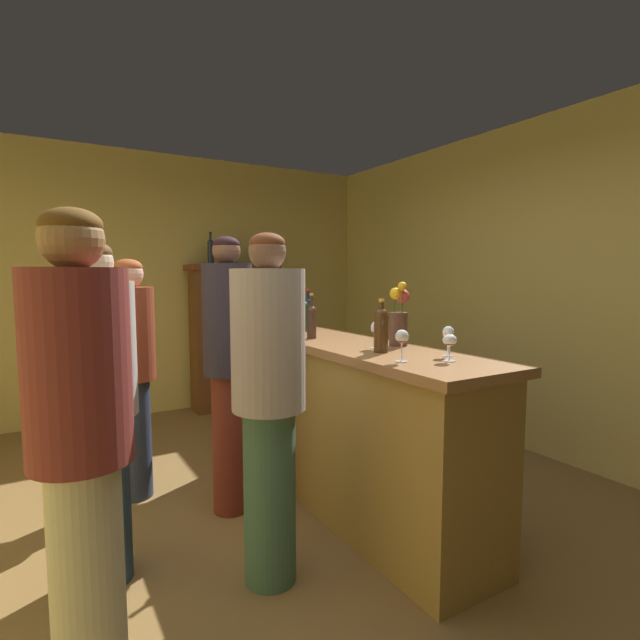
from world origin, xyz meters
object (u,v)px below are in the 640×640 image
wine_glass_mid (450,342)px  patron_near_entrance (228,362)px  wine_bottle_syrah (304,315)px  patron_by_cabinet (97,400)px  bar_counter (347,423)px  display_bottle_left (211,251)px  wine_glass_spare (448,334)px  patron_in_grey (81,442)px  display_bottle_center (256,254)px  patron_in_navy (131,367)px  display_cabinet (234,333)px  wine_bottle_chardonnay (308,312)px  flower_arrangement (399,317)px  wine_glass_front (402,338)px  patron_redhead (269,395)px  wine_glass_rear (376,330)px  wine_bottle_merlot (277,312)px  wine_bottle_rose (381,328)px  cheese_plate (277,332)px  display_bottle_midleft (233,253)px  wine_bottle_malbec (312,320)px

wine_glass_mid → patron_near_entrance: patron_near_entrance is taller
wine_bottle_syrah → patron_by_cabinet: patron_by_cabinet is taller
bar_counter → display_bottle_left: (-0.05, 2.56, 1.21)m
wine_glass_spare → patron_in_grey: size_ratio=0.09×
display_bottle_center → display_bottle_left: bearing=180.0°
patron_in_grey → patron_in_navy: (0.41, 1.61, -0.06)m
patron_by_cabinet → display_cabinet: bearing=46.3°
wine_bottle_chardonnay → display_bottle_center: size_ratio=1.12×
wine_bottle_chardonnay → flower_arrangement: 1.06m
display_cabinet → patron_in_grey: bearing=-117.9°
patron_in_grey → wine_glass_front: bearing=-45.9°
patron_redhead → flower_arrangement: bearing=-3.0°
bar_counter → wine_glass_rear: 0.71m
wine_bottle_merlot → patron_near_entrance: 0.80m
wine_bottle_rose → cheese_plate: (-0.11, 1.08, -0.13)m
display_bottle_left → wine_bottle_merlot: bearing=-91.9°
display_bottle_center → patron_redhead: size_ratio=0.17×
patron_redhead → wine_glass_rear: bearing=-1.6°
patron_by_cabinet → patron_in_navy: size_ratio=1.03×
patron_in_grey → wine_glass_mid: bearing=-50.2°
bar_counter → display_bottle_midleft: 2.83m
display_bottle_center → patron_in_grey: display_bottle_center is taller
wine_glass_spare → wine_glass_front: bearing=-179.8°
display_bottle_midleft → display_bottle_center: (0.26, -0.00, -0.01)m
wine_bottle_chardonnay → wine_glass_spare: size_ratio=1.97×
display_cabinet → flower_arrangement: size_ratio=4.17×
display_cabinet → wine_glass_spare: display_cabinet is taller
wine_glass_front → patron_near_entrance: patron_near_entrance is taller
display_bottle_midleft → display_bottle_center: 0.26m
display_bottle_center → patron_in_grey: bearing=-121.4°
wine_bottle_malbec → patron_by_cabinet: patron_by_cabinet is taller
wine_bottle_syrah → wine_bottle_merlot: 0.22m
display_cabinet → wine_glass_rear: bearing=-94.3°
display_cabinet → display_bottle_midleft: bearing=0.0°
wine_glass_front → patron_redhead: (-0.59, 0.25, -0.26)m
wine_bottle_rose → patron_by_cabinet: (-1.38, 0.38, -0.30)m
wine_glass_front → patron_by_cabinet: size_ratio=0.10×
bar_counter → flower_arrangement: 0.77m
wine_bottle_merlot → wine_bottle_chardonnay: bearing=-7.7°
wine_bottle_chardonnay → patron_redhead: patron_redhead is taller
display_cabinet → flower_arrangement: 2.88m
display_cabinet → wine_bottle_merlot: display_cabinet is taller
wine_bottle_chardonnay → wine_bottle_rose: size_ratio=1.07×
wine_glass_spare → patron_redhead: bearing=164.6°
wine_bottle_malbec → flower_arrangement: (0.28, -0.55, 0.05)m
display_bottle_center → patron_in_navy: 2.54m
wine_glass_front → bar_counter: bearing=77.3°
wine_bottle_malbec → wine_glass_rear: bearing=-79.5°
wine_bottle_chardonnay → patron_redhead: size_ratio=0.19×
wine_glass_front → wine_bottle_malbec: bearing=87.2°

